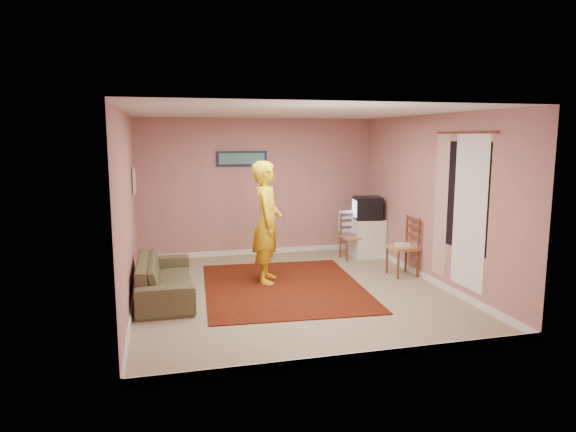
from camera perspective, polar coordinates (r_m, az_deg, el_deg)
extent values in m
plane|color=gray|center=(7.68, 0.29, -8.33)|extent=(5.00, 5.00, 0.00)
cube|color=#B37676|center=(9.82, -3.41, 3.20)|extent=(4.50, 0.02, 2.60)
cube|color=#B37676|center=(5.05, 7.51, -2.34)|extent=(4.50, 0.02, 2.60)
cube|color=#B37676|center=(7.17, -17.38, 0.67)|extent=(0.02, 5.00, 2.60)
cube|color=#B37676|center=(8.25, 15.60, 1.79)|extent=(0.02, 5.00, 2.60)
cube|color=silver|center=(7.34, 0.31, 11.44)|extent=(4.50, 5.00, 0.02)
cube|color=silver|center=(10.01, -3.33, -3.94)|extent=(4.50, 0.02, 0.10)
cube|color=silver|center=(5.44, 7.19, -15.34)|extent=(4.50, 0.02, 0.10)
cube|color=silver|center=(7.44, -16.85, -8.89)|extent=(0.02, 5.00, 0.10)
cube|color=silver|center=(8.49, 15.18, -6.61)|extent=(0.02, 5.00, 0.10)
cube|color=black|center=(7.47, 19.04, 2.08)|extent=(0.01, 1.10, 1.50)
cube|color=white|center=(7.37, 19.51, 0.39)|extent=(0.01, 0.75, 2.10)
cube|color=beige|center=(7.94, 16.62, 1.12)|extent=(0.01, 0.35, 2.10)
cylinder|color=brown|center=(7.40, 19.10, 8.77)|extent=(0.02, 1.40, 0.02)
cube|color=#161F3D|center=(9.70, -5.16, 6.37)|extent=(0.95, 0.03, 0.28)
cube|color=teal|center=(9.68, -5.14, 6.37)|extent=(0.86, 0.01, 0.20)
cube|color=#C6AF88|center=(8.73, -16.75, 3.77)|extent=(0.03, 0.38, 0.42)
cube|color=silver|center=(8.73, -16.62, 3.78)|extent=(0.01, 0.30, 0.34)
cube|color=black|center=(7.87, -0.50, -7.84)|extent=(2.54, 3.09, 0.02)
cube|color=silver|center=(9.82, 8.74, -2.43)|extent=(0.57, 0.51, 0.72)
cube|color=black|center=(9.72, 8.82, 0.88)|extent=(0.56, 0.52, 0.42)
cube|color=#8CB2F2|center=(9.67, 7.39, 0.87)|extent=(0.08, 0.35, 0.30)
cube|color=tan|center=(9.61, 7.11, -2.33)|extent=(0.40, 0.38, 0.05)
cube|color=brown|center=(9.57, 7.14, -1.05)|extent=(0.38, 0.05, 0.44)
cube|color=#A8A7AC|center=(9.60, 7.12, -2.03)|extent=(0.35, 0.26, 0.06)
cube|color=#9BC9FF|center=(9.74, 6.74, -0.55)|extent=(0.38, 0.05, 0.40)
cube|color=tan|center=(8.61, 12.61, -3.42)|extent=(0.44, 0.46, 0.05)
cube|color=brown|center=(8.56, 12.67, -1.79)|extent=(0.06, 0.44, 0.50)
cube|color=white|center=(8.60, 12.62, -3.11)|extent=(0.22, 0.17, 0.04)
imported|color=#4B442D|center=(7.53, -13.51, -6.69)|extent=(0.78, 1.94, 0.56)
imported|color=yellow|center=(7.95, -2.37, -0.71)|extent=(0.62, 0.79, 1.90)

